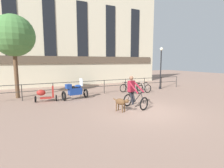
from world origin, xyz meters
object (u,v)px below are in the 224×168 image
Objects in this scene: cyclist_with_bike at (134,94)px; parked_bicycle_mid_left at (136,88)px; parked_bicycle_near_lamp at (127,89)px; street_lamp at (161,66)px; parked_bicycle_mid_right at (144,87)px; parked_motorcycle at (75,91)px; dog at (121,102)px; parked_scooter at (45,94)px.

parked_bicycle_mid_left is at bearing 37.60° from cyclist_with_bike.
parked_bicycle_near_lamp is 0.77m from parked_bicycle_mid_left.
street_lamp reaches higher than cyclist_with_bike.
street_lamp is (2.19, 0.52, 1.72)m from parked_bicycle_mid_right.
parked_motorcycle is (-2.31, 3.42, -0.20)m from cyclist_with_bike.
parked_bicycle_mid_left is 1.04× the size of parked_bicycle_mid_right.
dog is at bearing 50.11° from parked_bicycle_near_lamp.
parked_motorcycle is at bearing 106.68° from cyclist_with_bike.
parked_bicycle_mid_right is (3.41, 3.77, -0.41)m from cyclist_with_bike.
cyclist_with_bike is at bearing 44.60° from parked_bicycle_mid_right.
parked_scooter is at bearing -175.49° from street_lamp.
parked_motorcycle is 1.44× the size of parked_bicycle_mid_left.
street_lamp reaches higher than parked_bicycle_mid_right.
parked_motorcycle reaches higher than dog.
parked_bicycle_near_lamp is at bearing 31.20° from dog.
street_lamp is at bearing -178.65° from parked_bicycle_mid_left.
cyclist_with_bike is 1.06m from dog.
dog is (-0.95, -0.37, -0.28)m from cyclist_with_bike.
parked_bicycle_mid_left is at bearing -169.96° from street_lamp.
street_lamp reaches higher than parked_bicycle_near_lamp.
parked_bicycle_mid_right is at bearing -95.44° from parked_motorcycle.
parked_scooter is at bearing -1.38° from parked_bicycle_mid_right.
parked_motorcycle is 5.74m from parked_bicycle_mid_right.
parked_bicycle_near_lamp is 1.02× the size of parked_bicycle_mid_right.
cyclist_with_bike is 1.28× the size of parked_scooter.
parked_bicycle_near_lamp reaches higher than dog.
parked_bicycle_mid_right is (1.55, -0.00, 0.00)m from parked_bicycle_near_lamp.
parked_bicycle_mid_right is (5.72, 0.35, -0.20)m from parked_motorcycle.
parked_scooter is (-1.82, 0.10, -0.10)m from parked_motorcycle.
parked_bicycle_mid_left is 3.46m from street_lamp.
parked_bicycle_mid_left is 0.33× the size of street_lamp.
dog is 0.79× the size of parked_bicycle_near_lamp.
street_lamp is at bearing -177.66° from parked_bicycle_near_lamp.
parked_scooter reaches higher than parked_bicycle_near_lamp.
parked_bicycle_mid_right is at bearing 171.31° from parked_bicycle_mid_left.
cyclist_with_bike is 4.22m from parked_bicycle_near_lamp.
parked_motorcycle reaches higher than parked_bicycle_near_lamp.
parked_bicycle_near_lamp is 0.88× the size of parked_scooter.
parked_bicycle_mid_left is (2.64, 3.77, -0.41)m from cyclist_with_bike.
parked_bicycle_mid_right is at bearing 174.34° from parked_bicycle_near_lamp.
dog is 5.03m from parked_scooter.
street_lamp reaches higher than parked_motorcycle.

